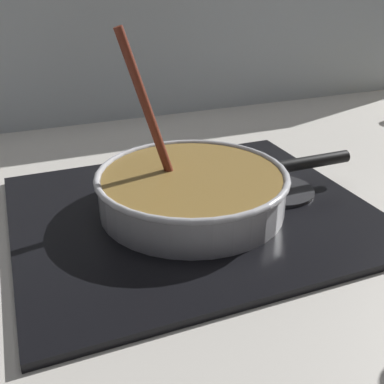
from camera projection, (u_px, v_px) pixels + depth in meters
ground at (209, 329)px, 0.54m from camera, size 2.40×1.60×0.04m
backsplash_wall at (75, 9)px, 1.07m from camera, size 2.40×0.02×0.55m
hob_plate at (192, 212)px, 0.75m from camera, size 0.56×0.48×0.01m
burner_ring at (192, 206)px, 0.75m from camera, size 0.17×0.17×0.01m
spare_burner at (278, 190)px, 0.80m from camera, size 0.12×0.12×0.01m
cooking_pan at (193, 189)px, 0.73m from camera, size 0.45×0.31×0.28m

